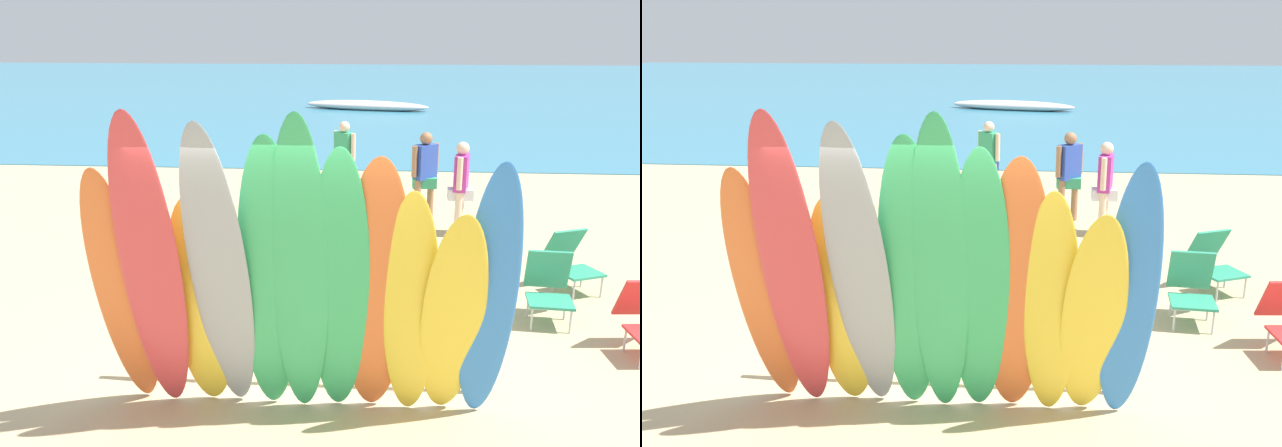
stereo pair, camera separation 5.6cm
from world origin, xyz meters
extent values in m
plane|color=tan|center=(0.00, 14.00, 0.00)|extent=(60.00, 60.00, 0.00)
cube|color=teal|center=(0.00, 29.96, 0.01)|extent=(60.00, 40.00, 0.02)
cylinder|color=brown|center=(-1.65, 0.00, 0.30)|extent=(0.07, 0.07, 0.60)
cylinder|color=brown|center=(1.65, 0.00, 0.30)|extent=(0.07, 0.07, 0.60)
cylinder|color=brown|center=(0.00, 0.00, 0.60)|extent=(3.42, 0.06, 0.06)
ellipsoid|color=orange|center=(-1.53, -0.61, 1.16)|extent=(0.52, 0.80, 2.33)
ellipsoid|color=#D13D42|center=(-1.22, -0.74, 1.40)|extent=(0.51, 0.92, 2.79)
ellipsoid|color=yellow|center=(-0.88, -0.52, 1.04)|extent=(0.54, 0.59, 2.08)
ellipsoid|color=#999EA3|center=(-0.67, -0.69, 1.36)|extent=(0.59, 0.99, 2.71)
ellipsoid|color=#38B266|center=(-0.28, -0.60, 1.30)|extent=(0.58, 0.77, 2.59)
ellipsoid|color=#38B266|center=(-0.02, -0.64, 1.38)|extent=(0.49, 0.73, 2.76)
ellipsoid|color=#38B266|center=(0.30, -0.58, 1.25)|extent=(0.53, 0.71, 2.50)
ellipsoid|color=orange|center=(0.60, -0.54, 1.21)|extent=(0.60, 0.67, 2.42)
ellipsoid|color=yellow|center=(0.89, -0.53, 1.07)|extent=(0.50, 0.58, 2.15)
ellipsoid|color=yellow|center=(1.24, -0.55, 1.00)|extent=(0.58, 0.72, 2.00)
ellipsoid|color=#337AD1|center=(1.52, -0.55, 1.20)|extent=(0.49, 0.63, 2.39)
cylinder|color=beige|center=(-0.12, 7.38, 0.37)|extent=(0.11, 0.11, 0.74)
cylinder|color=beige|center=(0.10, 7.17, 0.37)|extent=(0.11, 0.11, 0.74)
cube|color=#2D4CB2|center=(-0.01, 7.28, 0.68)|extent=(0.40, 0.24, 0.18)
cube|color=#33A36B|center=(-0.01, 7.28, 1.03)|extent=(0.41, 0.41, 0.58)
sphere|color=beige|center=(-0.01, 7.28, 1.42)|extent=(0.21, 0.21, 0.21)
cylinder|color=beige|center=(-0.19, 7.45, 1.06)|extent=(0.09, 0.09, 0.51)
cylinder|color=beige|center=(0.16, 7.11, 1.06)|extent=(0.09, 0.09, 0.51)
cylinder|color=beige|center=(1.93, 4.95, 0.37)|extent=(0.11, 0.11, 0.74)
cylinder|color=beige|center=(2.00, 5.25, 0.37)|extent=(0.11, 0.11, 0.74)
cube|color=silver|center=(1.96, 5.10, 0.68)|extent=(0.40, 0.24, 0.18)
cube|color=#B23399|center=(1.96, 5.10, 1.03)|extent=(0.28, 0.42, 0.58)
sphere|color=beige|center=(1.96, 5.10, 1.43)|extent=(0.21, 0.21, 0.21)
cylinder|color=beige|center=(1.91, 4.86, 1.06)|extent=(0.09, 0.09, 0.52)
cylinder|color=beige|center=(2.02, 5.34, 1.06)|extent=(0.09, 0.09, 0.52)
cylinder|color=#9E704C|center=(1.56, 5.93, 0.38)|extent=(0.12, 0.12, 0.76)
cylinder|color=#9E704C|center=(1.31, 5.73, 0.38)|extent=(0.12, 0.12, 0.76)
cube|color=#33A36B|center=(1.44, 5.83, 0.70)|extent=(0.41, 0.25, 0.18)
cube|color=#2D4CB2|center=(1.44, 5.83, 1.05)|extent=(0.43, 0.41, 0.59)
sphere|color=#9E704C|center=(1.44, 5.83, 1.46)|extent=(0.21, 0.21, 0.21)
cylinder|color=#9E704C|center=(1.63, 5.99, 1.09)|extent=(0.09, 0.09, 0.53)
cylinder|color=#9E704C|center=(1.24, 5.67, 1.09)|extent=(0.09, 0.09, 0.53)
cylinder|color=#B7B7BC|center=(3.24, 0.98, 0.14)|extent=(0.02, 0.02, 0.28)
cylinder|color=#B7B7BC|center=(3.08, 2.35, 0.14)|extent=(0.02, 0.02, 0.28)
cylinder|color=#B7B7BC|center=(3.46, 2.52, 0.14)|extent=(0.02, 0.02, 0.28)
cylinder|color=#B7B7BC|center=(2.93, 2.70, 0.14)|extent=(0.02, 0.02, 0.28)
cylinder|color=#B7B7BC|center=(3.31, 2.86, 0.14)|extent=(0.02, 0.02, 0.28)
cube|color=#2D9370|center=(3.19, 2.61, 0.30)|extent=(0.64, 0.61, 0.03)
cube|color=#2D9370|center=(3.05, 2.94, 0.55)|extent=(0.58, 0.47, 0.49)
cylinder|color=#B7B7BC|center=(2.37, 1.44, 0.14)|extent=(0.02, 0.02, 0.28)
cylinder|color=#B7B7BC|center=(2.79, 1.41, 0.14)|extent=(0.02, 0.02, 0.28)
cylinder|color=#B7B7BC|center=(2.41, 1.82, 0.14)|extent=(0.02, 0.02, 0.28)
cylinder|color=#B7B7BC|center=(2.82, 1.78, 0.14)|extent=(0.02, 0.02, 0.28)
cube|color=#2D9370|center=(2.60, 1.61, 0.30)|extent=(0.54, 0.49, 0.03)
cube|color=#2D9370|center=(2.63, 1.94, 0.56)|extent=(0.52, 0.28, 0.52)
ellipsoid|color=silver|center=(0.23, 21.31, 0.17)|extent=(4.95, 1.98, 0.39)
camera|label=1|loc=(0.56, -5.90, 3.38)|focal=38.94mm
camera|label=2|loc=(0.62, -5.90, 3.38)|focal=38.94mm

